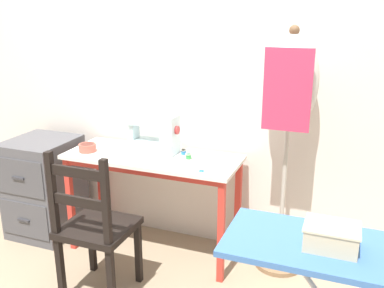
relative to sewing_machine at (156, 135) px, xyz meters
name	(u,v)px	position (x,y,z in m)	size (l,w,h in m)	color
ground_plane	(140,266)	(0.00, -0.30, -0.84)	(14.00, 14.00, 0.00)	gray
wall_back	(169,65)	(0.00, 0.23, 0.44)	(10.00, 0.05, 2.55)	silver
sewing_table	(152,169)	(0.00, -0.08, -0.22)	(1.18, 0.47, 0.71)	silver
sewing_machine	(156,135)	(0.00, 0.00, 0.00)	(0.35, 0.18, 0.29)	silver
fabric_bowl	(87,147)	(-0.45, -0.16, -0.10)	(0.12, 0.12, 0.05)	#B25647
scissors	(207,171)	(0.44, -0.23, -0.12)	(0.14, 0.07, 0.01)	silver
thread_spool_near_machine	(184,152)	(0.19, 0.02, -0.11)	(0.04, 0.04, 0.03)	#2875C1
thread_spool_mid_table	(189,157)	(0.26, -0.05, -0.11)	(0.04, 0.04, 0.04)	green
wooden_chair	(95,229)	(-0.09, -0.64, -0.40)	(0.40, 0.38, 0.92)	black
filing_cabinet	(44,187)	(-0.89, -0.12, -0.47)	(0.45, 0.50, 0.74)	#4C4C51
dress_form	(290,97)	(0.87, 0.05, 0.31)	(0.32, 0.32, 1.56)	#846647
ironing_board	(371,264)	(1.35, -1.03, -0.06)	(1.07, 0.38, 0.82)	#3D6BAD
storage_box	(331,236)	(1.20, -1.04, 0.02)	(0.20, 0.15, 0.09)	beige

